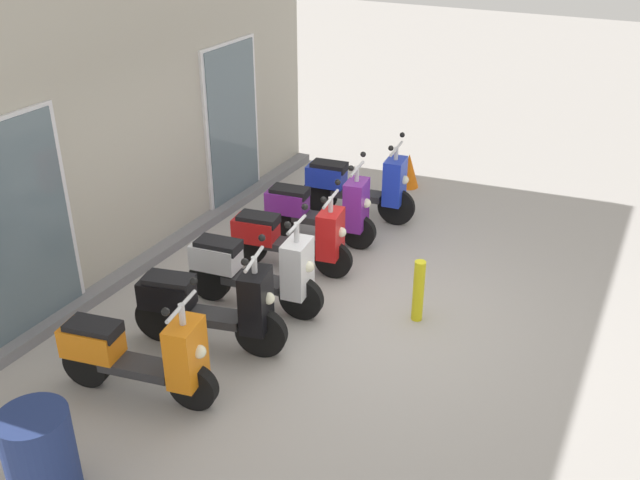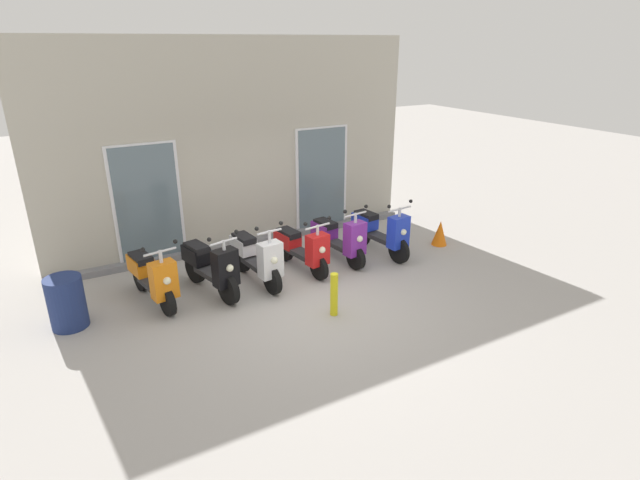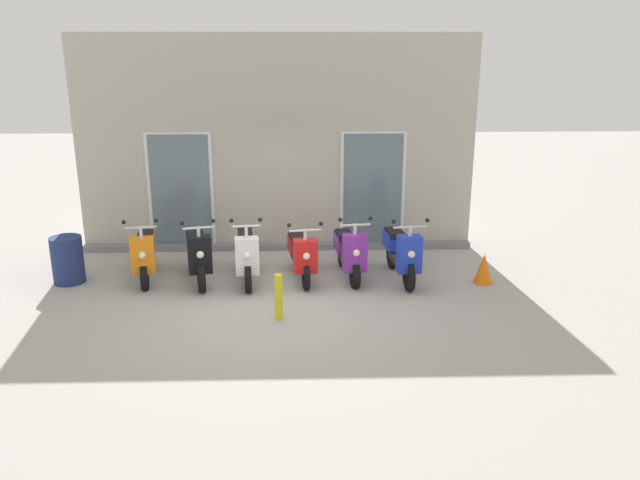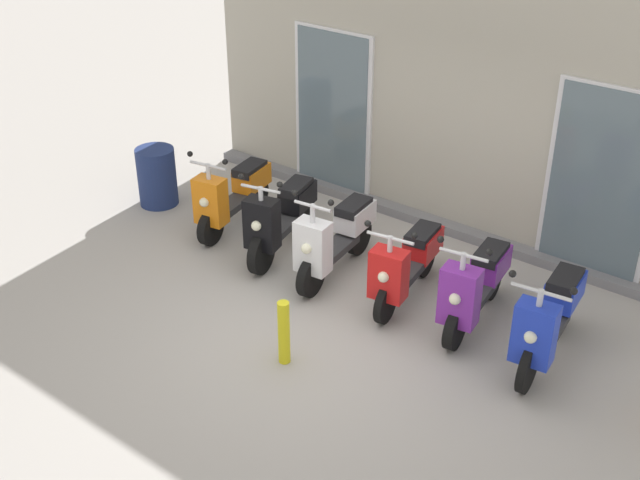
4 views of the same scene
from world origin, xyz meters
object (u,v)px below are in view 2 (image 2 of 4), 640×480
object	(u,v)px
scooter_orange	(152,277)
scooter_red	(302,247)
scooter_purple	(339,238)
curb_bollard	(334,294)
scooter_blue	(381,230)
trash_bin	(67,302)
scooter_black	(211,267)
scooter_white	(256,257)
traffic_cone	(440,233)

from	to	relation	value
scooter_orange	scooter_red	size ratio (longest dim) A/B	1.00
scooter_orange	scooter_red	world-z (taller)	scooter_orange
scooter_purple	curb_bollard	distance (m)	2.09
scooter_blue	scooter_orange	bearing A→B (deg)	177.63
scooter_blue	scooter_red	bearing A→B (deg)	176.11
trash_bin	curb_bollard	xyz separation A→B (m)	(3.61, -1.64, -0.05)
scooter_purple	trash_bin	distance (m)	4.76
scooter_orange	scooter_black	xyz separation A→B (m)	(0.92, -0.14, 0.03)
scooter_orange	scooter_purple	bearing A→B (deg)	-0.65
scooter_red	scooter_blue	xyz separation A→B (m)	(1.70, -0.12, 0.05)
scooter_orange	scooter_white	bearing A→B (deg)	-4.80
traffic_cone	scooter_orange	bearing A→B (deg)	176.23
scooter_orange	trash_bin	xyz separation A→B (m)	(-1.27, -0.13, -0.06)
scooter_red	scooter_white	bearing A→B (deg)	-174.97
scooter_blue	trash_bin	xyz separation A→B (m)	(-5.64, 0.05, -0.11)
scooter_orange	scooter_black	world-z (taller)	scooter_black
traffic_cone	curb_bollard	xyz separation A→B (m)	(-3.41, -1.40, 0.09)
scooter_white	scooter_blue	world-z (taller)	scooter_white
scooter_purple	scooter_blue	bearing A→B (deg)	-9.14
trash_bin	traffic_cone	bearing A→B (deg)	-2.00
trash_bin	scooter_black	bearing A→B (deg)	-0.10
traffic_cone	curb_bollard	world-z (taller)	curb_bollard
scooter_orange	traffic_cone	bearing A→B (deg)	-3.77
scooter_blue	scooter_white	bearing A→B (deg)	179.25
trash_bin	curb_bollard	distance (m)	3.97
scooter_red	trash_bin	size ratio (longest dim) A/B	1.91
scooter_black	scooter_purple	world-z (taller)	same
scooter_red	curb_bollard	distance (m)	1.75
curb_bollard	scooter_purple	bearing A→B (deg)	56.42
scooter_orange	traffic_cone	world-z (taller)	scooter_orange
scooter_black	scooter_white	bearing A→B (deg)	-0.61
scooter_white	trash_bin	xyz separation A→B (m)	(-3.01, 0.01, -0.09)
scooter_orange	scooter_purple	xyz separation A→B (m)	(3.49, -0.04, 0.01)
scooter_orange	scooter_black	distance (m)	0.93
scooter_black	trash_bin	world-z (taller)	scooter_black
scooter_red	traffic_cone	bearing A→B (deg)	-5.82
scooter_purple	scooter_white	bearing A→B (deg)	-176.51
scooter_purple	scooter_red	bearing A→B (deg)	-178.25
scooter_black	curb_bollard	distance (m)	2.17
curb_bollard	scooter_red	bearing A→B (deg)	79.13
scooter_black	curb_bollard	xyz separation A→B (m)	(1.41, -1.64, -0.14)
scooter_white	curb_bollard	size ratio (longest dim) A/B	2.26
scooter_blue	traffic_cone	xyz separation A→B (m)	(1.38, -0.20, -0.25)
scooter_orange	trash_bin	size ratio (longest dim) A/B	1.91
scooter_blue	traffic_cone	world-z (taller)	scooter_blue
scooter_blue	trash_bin	size ratio (longest dim) A/B	2.02
scooter_purple	curb_bollard	size ratio (longest dim) A/B	2.16
scooter_blue	traffic_cone	size ratio (longest dim) A/B	3.11
traffic_cone	curb_bollard	distance (m)	3.69
scooter_black	scooter_blue	bearing A→B (deg)	-0.71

